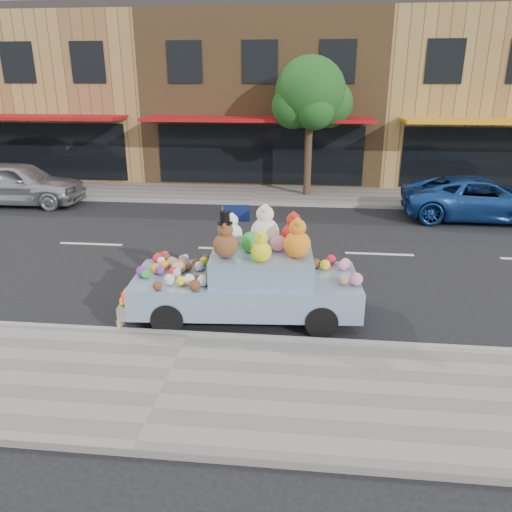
# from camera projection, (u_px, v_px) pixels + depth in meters

# --- Properties ---
(ground) EXTENTS (120.00, 120.00, 0.00)m
(ground) POSITION_uv_depth(u_px,v_px,m) (231.00, 249.00, 13.69)
(ground) COLOR black
(ground) RESTS_ON ground
(near_sidewalk) EXTENTS (60.00, 3.00, 0.12)m
(near_sidewalk) POSITION_uv_depth(u_px,v_px,m) (166.00, 384.00, 7.59)
(near_sidewalk) COLOR gray
(near_sidewalk) RESTS_ON ground
(far_sidewalk) EXTENTS (60.00, 3.00, 0.12)m
(far_sidewalk) POSITION_uv_depth(u_px,v_px,m) (256.00, 194.00, 19.75)
(far_sidewalk) COLOR gray
(far_sidewalk) RESTS_ON ground
(near_kerb) EXTENTS (60.00, 0.12, 0.13)m
(near_kerb) POSITION_uv_depth(u_px,v_px,m) (189.00, 335.00, 8.99)
(near_kerb) COLOR gray
(near_kerb) RESTS_ON ground
(far_kerb) EXTENTS (60.00, 0.12, 0.13)m
(far_kerb) POSITION_uv_depth(u_px,v_px,m) (252.00, 203.00, 18.34)
(far_kerb) COLOR gray
(far_kerb) RESTS_ON ground
(storefront_left) EXTENTS (10.00, 9.80, 7.30)m
(storefront_left) POSITION_uv_depth(u_px,v_px,m) (67.00, 94.00, 24.64)
(storefront_left) COLOR #AA8547
(storefront_left) RESTS_ON ground
(storefront_mid) EXTENTS (10.00, 9.80, 7.30)m
(storefront_mid) POSITION_uv_depth(u_px,v_px,m) (268.00, 95.00, 23.65)
(storefront_mid) COLOR brown
(storefront_mid) RESTS_ON ground
(storefront_right) EXTENTS (10.00, 9.80, 7.30)m
(storefront_right) POSITION_uv_depth(u_px,v_px,m) (487.00, 95.00, 22.65)
(storefront_right) COLOR #AA8547
(storefront_right) RESTS_ON ground
(street_tree) EXTENTS (3.00, 2.70, 5.22)m
(street_tree) POSITION_uv_depth(u_px,v_px,m) (311.00, 99.00, 18.36)
(street_tree) COLOR #38281C
(street_tree) RESTS_ON ground
(car_silver) EXTENTS (4.71, 1.97, 1.59)m
(car_silver) POSITION_uv_depth(u_px,v_px,m) (18.00, 183.00, 18.17)
(car_silver) COLOR #ACACB1
(car_silver) RESTS_ON ground
(car_blue) EXTENTS (5.02, 2.39, 1.38)m
(car_blue) POSITION_uv_depth(u_px,v_px,m) (480.00, 199.00, 16.33)
(car_blue) COLOR #1C469A
(car_blue) RESTS_ON ground
(art_car) EXTENTS (4.59, 2.05, 2.22)m
(art_car) POSITION_uv_depth(u_px,v_px,m) (248.00, 278.00, 9.63)
(art_car) COLOR black
(art_car) RESTS_ON ground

